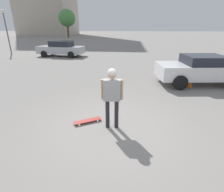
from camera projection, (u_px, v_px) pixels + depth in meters
ground_plane at (112, 127)px, 5.19m from camera, size 220.00×220.00×0.00m
person at (112, 91)px, 4.77m from camera, size 0.25×0.61×1.76m
skateboard at (88, 121)px, 5.41m from camera, size 0.59×0.84×0.07m
car_parked_near at (200, 69)px, 8.81m from camera, size 2.39×4.38×1.46m
car_parked_far at (61, 48)px, 17.17m from camera, size 2.19×4.57×1.47m
tree_distant at (67, 18)px, 45.20m from camera, size 4.29×4.29×6.93m
traffic_cone at (190, 81)px, 8.54m from camera, size 0.33×0.33×0.59m
lamp_post at (6, 28)px, 18.28m from camera, size 0.28×0.28×4.34m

